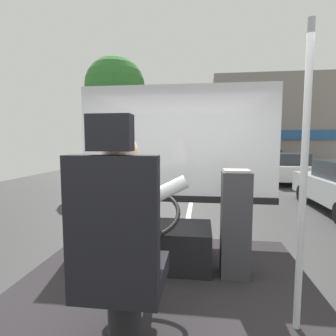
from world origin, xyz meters
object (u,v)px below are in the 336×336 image
(handrail_pole, at_px, (303,181))
(parked_car_black, at_px, (250,156))
(parked_car_white, at_px, (284,167))
(parked_car_blue, at_px, (263,160))
(bus_driver, at_px, (125,218))
(fare_box, at_px, (235,223))
(steering_console, at_px, (156,243))
(driver_seat, at_px, (119,257))

(handrail_pole, relative_size, parked_car_black, 0.45)
(handrail_pole, height_order, parked_car_white, handrail_pole)
(handrail_pole, relative_size, parked_car_blue, 0.52)
(handrail_pole, xyz_separation_m, parked_car_blue, (3.35, 16.29, -0.91))
(parked_car_blue, relative_size, parked_car_black, 0.86)
(parked_car_white, relative_size, parked_car_black, 0.90)
(parked_car_black, bearing_deg, bus_driver, -101.67)
(fare_box, bearing_deg, bus_driver, -128.83)
(steering_console, relative_size, parked_car_blue, 0.29)
(parked_car_blue, xyz_separation_m, parked_car_black, (-0.11, 4.45, -0.02))
(parked_car_blue, bearing_deg, parked_car_black, 91.36)
(handrail_pole, distance_m, parked_car_white, 11.52)
(driver_seat, distance_m, fare_box, 1.31)
(driver_seat, xyz_separation_m, bus_driver, (0.00, 0.12, 0.19))
(fare_box, bearing_deg, steering_console, 171.68)
(parked_car_black, bearing_deg, driver_seat, -101.61)
(steering_console, bearing_deg, parked_car_white, 67.61)
(driver_seat, xyz_separation_m, steering_console, (0.00, 1.17, -0.38))
(parked_car_white, bearing_deg, handrail_pole, -105.86)
(fare_box, height_order, parked_car_black, fare_box)
(parked_car_blue, bearing_deg, handrail_pole, -101.64)
(handrail_pole, distance_m, parked_car_blue, 16.65)
(parked_car_white, bearing_deg, steering_console, -112.39)
(bus_driver, xyz_separation_m, fare_box, (0.76, 0.94, -0.30))
(bus_driver, relative_size, fare_box, 0.78)
(steering_console, distance_m, parked_car_white, 11.10)
(fare_box, distance_m, parked_car_white, 10.95)
(steering_console, relative_size, fare_box, 1.11)
(bus_driver, bearing_deg, parked_car_black, 78.33)
(fare_box, bearing_deg, parked_car_black, 79.89)
(driver_seat, relative_size, steering_console, 1.25)
(parked_car_blue, bearing_deg, driver_seat, -104.92)
(steering_console, height_order, parked_car_white, steering_console)
(handrail_pole, bearing_deg, steering_console, 144.27)
(steering_console, relative_size, handrail_pole, 0.56)
(handrail_pole, height_order, fare_box, handrail_pole)
(handrail_pole, xyz_separation_m, parked_car_white, (3.14, 11.05, -0.91))
(driver_seat, relative_size, parked_car_black, 0.31)
(bus_driver, height_order, handrail_pole, handrail_pole)
(parked_car_white, height_order, parked_car_black, parked_car_white)
(steering_console, distance_m, handrail_pole, 1.55)
(parked_car_white, distance_m, parked_car_black, 9.68)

